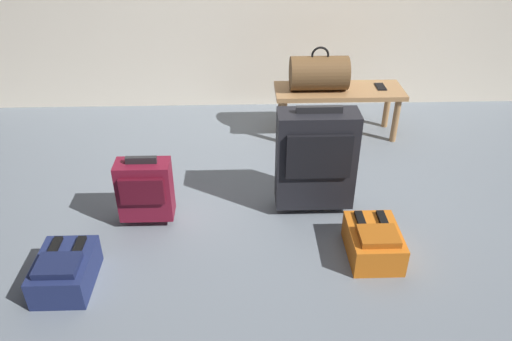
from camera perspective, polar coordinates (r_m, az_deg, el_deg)
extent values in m
plane|color=slate|center=(3.27, 3.78, -3.55)|extent=(6.60, 6.60, 0.00)
cube|color=#A87A4C|center=(3.97, 9.54, 9.02)|extent=(1.00, 0.36, 0.04)
cylinder|color=#A87A4C|center=(3.88, 3.19, 5.60)|extent=(0.05, 0.05, 0.36)
cylinder|color=#A87A4C|center=(4.05, 15.76, 5.57)|extent=(0.05, 0.05, 0.36)
cylinder|color=#A87A4C|center=(4.11, 2.90, 7.20)|extent=(0.05, 0.05, 0.36)
cylinder|color=#A87A4C|center=(4.27, 14.84, 7.13)|extent=(0.05, 0.05, 0.36)
cylinder|color=brown|center=(3.89, 7.26, 11.05)|extent=(0.44, 0.26, 0.26)
torus|color=black|center=(3.84, 7.40, 13.00)|extent=(0.14, 0.02, 0.14)
cube|color=black|center=(4.06, 14.13, 9.34)|extent=(0.07, 0.14, 0.01)
cube|color=black|center=(4.06, 14.14, 9.40)|extent=(0.06, 0.13, 0.00)
cube|color=black|center=(3.03, 6.88, 1.30)|extent=(0.48, 0.19, 0.62)
cube|color=black|center=(2.90, 7.27, 1.53)|extent=(0.38, 0.02, 0.28)
cube|color=#262628|center=(2.88, 7.30, 6.98)|extent=(0.27, 0.03, 0.04)
cylinder|color=black|center=(3.25, 3.42, -3.25)|extent=(0.02, 0.05, 0.05)
cylinder|color=black|center=(3.30, 9.25, -3.11)|extent=(0.02, 0.05, 0.05)
cube|color=maroon|center=(3.03, -12.63, -2.15)|extent=(0.32, 0.16, 0.37)
cube|color=#500E1C|center=(2.93, -13.01, -2.40)|extent=(0.26, 0.02, 0.17)
cube|color=#262628|center=(2.92, -13.09, 1.19)|extent=(0.18, 0.03, 0.04)
cylinder|color=black|center=(3.22, -14.01, -4.72)|extent=(0.02, 0.05, 0.05)
cylinder|color=black|center=(3.18, -10.05, -4.71)|extent=(0.02, 0.05, 0.05)
cube|color=navy|center=(2.81, -21.07, -10.78)|extent=(0.28, 0.38, 0.17)
cube|color=#182045|center=(2.70, -21.88, -10.10)|extent=(0.21, 0.17, 0.04)
cube|color=black|center=(2.82, -22.28, -8.38)|extent=(0.04, 0.19, 0.02)
cube|color=black|center=(2.78, -19.82, -8.47)|extent=(0.04, 0.19, 0.02)
cube|color=orange|center=(2.88, 13.34, -8.09)|extent=(0.28, 0.38, 0.17)
cube|color=#AD5514|center=(2.76, 13.91, -7.32)|extent=(0.21, 0.17, 0.04)
cube|color=black|center=(2.85, 12.03, -5.83)|extent=(0.04, 0.19, 0.02)
cube|color=black|center=(2.88, 14.48, -5.73)|extent=(0.04, 0.19, 0.02)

